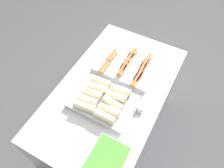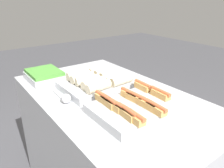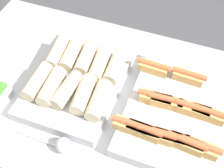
{
  "view_description": "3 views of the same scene",
  "coord_description": "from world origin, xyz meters",
  "px_view_note": "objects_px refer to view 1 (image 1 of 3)",
  "views": [
    {
      "loc": [
        -0.88,
        -0.48,
        2.43
      ],
      "look_at": [
        0.01,
        0.0,
        1.01
      ],
      "focal_mm": 35.0,
      "sensor_mm": 36.0,
      "label": 1
    },
    {
      "loc": [
        1.03,
        -0.75,
        1.54
      ],
      "look_at": [
        0.01,
        0.0,
        1.01
      ],
      "focal_mm": 35.0,
      "sensor_mm": 36.0,
      "label": 2
    },
    {
      "loc": [
        0.27,
        -0.71,
        1.96
      ],
      "look_at": [
        0.01,
        0.0,
        1.01
      ],
      "focal_mm": 50.0,
      "sensor_mm": 36.0,
      "label": 3
    }
  ],
  "objects_px": {
    "tray_hotdogs": "(127,67)",
    "tray_wraps": "(103,100)",
    "tray_side_front": "(107,160)",
    "serving_spoon_near": "(139,110)"
  },
  "relations": [
    {
      "from": "tray_hotdogs",
      "to": "serving_spoon_near",
      "type": "relative_size",
      "value": 2.17
    },
    {
      "from": "tray_hotdogs",
      "to": "tray_side_front",
      "type": "bearing_deg",
      "value": -163.31
    },
    {
      "from": "tray_side_front",
      "to": "serving_spoon_near",
      "type": "xyz_separation_m",
      "value": [
        0.44,
        -0.04,
        -0.01
      ]
    },
    {
      "from": "serving_spoon_near",
      "to": "tray_side_front",
      "type": "bearing_deg",
      "value": 175.27
    },
    {
      "from": "tray_hotdogs",
      "to": "tray_side_front",
      "type": "xyz_separation_m",
      "value": [
        -0.78,
        -0.23,
        -0.0
      ]
    },
    {
      "from": "tray_wraps",
      "to": "tray_side_front",
      "type": "relative_size",
      "value": 1.67
    },
    {
      "from": "tray_hotdogs",
      "to": "tray_wraps",
      "type": "distance_m",
      "value": 0.4
    },
    {
      "from": "tray_hotdogs",
      "to": "tray_wraps",
      "type": "relative_size",
      "value": 1.05
    },
    {
      "from": "tray_side_front",
      "to": "tray_wraps",
      "type": "bearing_deg",
      "value": 33.03
    },
    {
      "from": "tray_side_front",
      "to": "serving_spoon_near",
      "type": "height_order",
      "value": "tray_side_front"
    }
  ]
}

